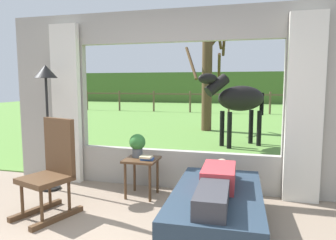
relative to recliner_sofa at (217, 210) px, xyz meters
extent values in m
cube|color=#9E998E|center=(-2.75, 1.22, 1.06)|extent=(1.15, 0.12, 2.55)
cube|color=#9E998E|center=(1.30, 1.22, 1.06)|extent=(1.15, 0.12, 2.55)
cube|color=#9E998E|center=(-0.72, 1.22, 0.06)|extent=(2.90, 0.12, 0.55)
cube|color=#9E998E|center=(-0.72, 1.22, 2.11)|extent=(2.90, 0.12, 0.45)
cube|color=silver|center=(-2.41, 1.08, 0.98)|extent=(0.44, 0.10, 2.40)
cube|color=silver|center=(0.97, 1.08, 0.98)|extent=(0.44, 0.10, 2.40)
cube|color=#568438|center=(-0.72, 12.12, -0.21)|extent=(36.00, 21.68, 0.02)
cube|color=#47652D|center=(-0.72, 21.96, 0.98)|extent=(36.00, 2.00, 2.40)
cube|color=black|center=(0.00, 0.00, -0.10)|extent=(0.87, 1.58, 0.24)
cube|color=#233342|center=(0.00, 0.00, 0.11)|extent=(0.94, 1.72, 0.18)
cube|color=#B23338|center=(0.00, 0.15, 0.31)|extent=(0.35, 0.61, 0.22)
cube|color=#333338|center=(0.00, -0.45, 0.29)|extent=(0.30, 0.69, 0.18)
sphere|color=tan|center=(0.00, 0.54, 0.31)|extent=(0.20, 0.20, 0.20)
cube|color=#4C331E|center=(-1.93, -0.16, 0.22)|extent=(0.61, 0.61, 0.06)
cube|color=#4C331E|center=(-1.86, 0.04, 0.56)|extent=(0.47, 0.21, 0.68)
cube|color=#4C331E|center=(-2.12, -0.09, -0.19)|extent=(0.28, 0.66, 0.06)
cube|color=#4C331E|center=(-1.74, -0.22, -0.19)|extent=(0.28, 0.66, 0.06)
cylinder|color=#4C331E|center=(-2.16, -0.27, 0.02)|extent=(0.04, 0.04, 0.38)
cylinder|color=#4C331E|center=(-1.81, -0.39, 0.02)|extent=(0.04, 0.04, 0.38)
cylinder|color=#4C331E|center=(-2.04, 0.07, 0.02)|extent=(0.04, 0.04, 0.38)
cylinder|color=#4C331E|center=(-1.70, -0.05, 0.02)|extent=(0.04, 0.04, 0.38)
cube|color=#4C331E|center=(-1.09, 0.75, 0.29)|extent=(0.44, 0.44, 0.03)
cylinder|color=#4C331E|center=(-1.26, 0.58, 0.03)|extent=(0.04, 0.04, 0.49)
cylinder|color=#4C331E|center=(-0.92, 0.58, 0.03)|extent=(0.04, 0.04, 0.49)
cylinder|color=#4C331E|center=(-1.26, 0.92, 0.03)|extent=(0.04, 0.04, 0.49)
cylinder|color=#4C331E|center=(-0.92, 0.92, 0.03)|extent=(0.04, 0.04, 0.49)
cylinder|color=#4C5156|center=(-1.17, 0.81, 0.36)|extent=(0.14, 0.14, 0.12)
sphere|color=#2D6B2D|center=(-1.17, 0.81, 0.51)|extent=(0.22, 0.22, 0.22)
cube|color=#23478C|center=(-0.99, 0.69, 0.32)|extent=(0.18, 0.13, 0.03)
cube|color=beige|center=(-1.00, 0.68, 0.34)|extent=(0.16, 0.13, 0.03)
cylinder|color=black|center=(-2.46, 0.67, -0.20)|extent=(0.28, 0.28, 0.03)
cylinder|color=black|center=(-2.46, 0.67, 0.58)|extent=(0.04, 0.04, 1.60)
cone|color=black|center=(-2.46, 0.67, 1.47)|extent=(0.32, 0.32, 0.18)
ellipsoid|color=black|center=(0.11, 4.51, 0.95)|extent=(1.33, 1.19, 0.60)
cylinder|color=black|center=(-0.44, 4.11, 1.26)|extent=(0.64, 0.57, 0.53)
ellipsoid|color=black|center=(-0.63, 3.96, 1.41)|extent=(0.50, 0.45, 0.24)
cube|color=black|center=(-0.38, 4.15, 1.29)|extent=(0.39, 0.32, 0.32)
cylinder|color=black|center=(0.59, 4.87, 0.80)|extent=(0.14, 0.14, 0.55)
cylinder|color=black|center=(-0.14, 4.13, 0.23)|extent=(0.11, 0.11, 0.85)
cylinder|color=black|center=(-0.33, 4.39, 0.23)|extent=(0.11, 0.11, 0.85)
cylinder|color=black|center=(0.54, 4.63, 0.23)|extent=(0.11, 0.11, 0.85)
cylinder|color=black|center=(0.35, 4.89, 0.23)|extent=(0.11, 0.11, 0.85)
cylinder|color=#4C3823|center=(-1.03, 6.81, 1.32)|extent=(0.32, 0.32, 3.05)
cylinder|color=#47331E|center=(-0.75, 7.15, 2.79)|extent=(0.84, 0.71, 0.87)
cylinder|color=#47331E|center=(-0.52, 6.89, 2.82)|extent=(0.22, 0.94, 1.25)
cylinder|color=#47331E|center=(-0.66, 6.85, 1.85)|extent=(0.18, 0.89, 0.74)
cylinder|color=#47331E|center=(-0.68, 6.75, 2.81)|extent=(0.21, 0.68, 0.88)
cylinder|color=#47331E|center=(-1.50, 6.57, 1.95)|extent=(0.61, 1.07, 1.09)
cylinder|color=brown|center=(-8.72, 12.99, 0.35)|extent=(0.10, 0.10, 1.10)
cylinder|color=brown|center=(-6.72, 12.99, 0.35)|extent=(0.10, 0.10, 1.10)
cylinder|color=brown|center=(-4.72, 12.99, 0.35)|extent=(0.10, 0.10, 1.10)
cylinder|color=brown|center=(-2.72, 12.99, 0.35)|extent=(0.10, 0.10, 1.10)
cylinder|color=brown|center=(-0.72, 12.99, 0.35)|extent=(0.10, 0.10, 1.10)
cylinder|color=brown|center=(1.28, 12.99, 0.35)|extent=(0.10, 0.10, 1.10)
cylinder|color=brown|center=(3.28, 12.99, 0.35)|extent=(0.10, 0.10, 1.10)
cube|color=brown|center=(-0.72, 12.99, 0.75)|extent=(16.00, 0.06, 0.08)
camera|label=1|loc=(0.30, -3.13, 1.30)|focal=33.37mm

